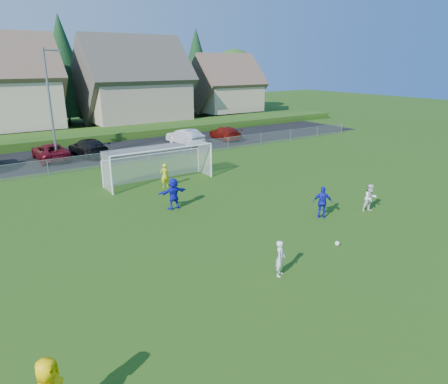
{
  "coord_description": "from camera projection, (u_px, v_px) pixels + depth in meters",
  "views": [
    {
      "loc": [
        -11.22,
        -8.5,
        7.91
      ],
      "look_at": [
        0.0,
        8.0,
        1.4
      ],
      "focal_mm": 32.0,
      "sensor_mm": 36.0,
      "label": 1
    }
  ],
  "objects": [
    {
      "name": "ground",
      "position": [
        342.0,
        281.0,
        15.14
      ],
      "size": [
        160.0,
        160.0,
        0.0
      ],
      "primitive_type": "plane",
      "color": "#193D0C",
      "rests_on": "ground"
    },
    {
      "name": "asphalt_lot",
      "position": [
        105.0,
        152.0,
        36.75
      ],
      "size": [
        60.0,
        60.0,
        0.0
      ],
      "primitive_type": "plane",
      "color": "black",
      "rests_on": "ground"
    },
    {
      "name": "grass_embankment",
      "position": [
        82.0,
        136.0,
        42.52
      ],
      "size": [
        70.0,
        6.0,
        0.8
      ],
      "primitive_type": "cube",
      "color": "#1E420F",
      "rests_on": "ground"
    },
    {
      "name": "soccer_ball",
      "position": [
        337.0,
        243.0,
        18.02
      ],
      "size": [
        0.22,
        0.22,
        0.22
      ],
      "primitive_type": "sphere",
      "color": "white",
      "rests_on": "ground"
    },
    {
      "name": "player_white_a",
      "position": [
        280.0,
        258.0,
        15.34
      ],
      "size": [
        0.63,
        0.59,
        1.45
      ],
      "primitive_type": "imported",
      "rotation": [
        0.0,
        0.0,
        0.63
      ],
      "color": "white",
      "rests_on": "ground"
    },
    {
      "name": "player_white_b",
      "position": [
        370.0,
        198.0,
        21.95
      ],
      "size": [
        0.91,
        0.8,
        1.57
      ],
      "primitive_type": "imported",
      "rotation": [
        0.0,
        0.0,
        -0.32
      ],
      "color": "white",
      "rests_on": "ground"
    },
    {
      "name": "player_blue_a",
      "position": [
        323.0,
        202.0,
        21.03
      ],
      "size": [
        1.02,
        1.01,
        1.73
      ],
      "primitive_type": "imported",
      "rotation": [
        0.0,
        0.0,
        2.36
      ],
      "color": "#131AB7",
      "rests_on": "ground"
    },
    {
      "name": "player_blue_b",
      "position": [
        173.0,
        194.0,
        22.34
      ],
      "size": [
        1.68,
        0.58,
        1.79
      ],
      "primitive_type": "imported",
      "rotation": [
        0.0,
        0.0,
        3.11
      ],
      "color": "#131AB7",
      "rests_on": "ground"
    },
    {
      "name": "goalkeeper",
      "position": [
        165.0,
        175.0,
        26.27
      ],
      "size": [
        0.61,
        0.42,
        1.61
      ],
      "primitive_type": "imported",
      "rotation": [
        0.0,
        0.0,
        3.07
      ],
      "color": "#C9CF18",
      "rests_on": "ground"
    },
    {
      "name": "car_c",
      "position": [
        51.0,
        152.0,
        33.66
      ],
      "size": [
        2.42,
        5.15,
        1.42
      ],
      "primitive_type": "imported",
      "rotation": [
        0.0,
        0.0,
        3.15
      ],
      "color": "maroon",
      "rests_on": "ground"
    },
    {
      "name": "car_d",
      "position": [
        88.0,
        147.0,
        35.12
      ],
      "size": [
        2.63,
        5.4,
        1.51
      ],
      "primitive_type": "imported",
      "rotation": [
        0.0,
        0.0,
        3.24
      ],
      "color": "black",
      "rests_on": "ground"
    },
    {
      "name": "car_f",
      "position": [
        185.0,
        137.0,
        40.08
      ],
      "size": [
        2.15,
        4.85,
        1.55
      ],
      "primitive_type": "imported",
      "rotation": [
        0.0,
        0.0,
        3.25
      ],
      "color": "silver",
      "rests_on": "ground"
    },
    {
      "name": "car_g",
      "position": [
        225.0,
        133.0,
        42.73
      ],
      "size": [
        2.4,
        4.87,
        1.36
      ],
      "primitive_type": "imported",
      "rotation": [
        0.0,
        0.0,
        3.03
      ],
      "color": "maroon",
      "rests_on": "ground"
    },
    {
      "name": "soccer_goal",
      "position": [
        158.0,
        159.0,
        27.25
      ],
      "size": [
        7.42,
        1.9,
        2.5
      ],
      "color": "white",
      "rests_on": "ground"
    },
    {
      "name": "chainlink_fence",
      "position": [
        127.0,
        157.0,
        32.23
      ],
      "size": [
        52.06,
        0.06,
        1.2
      ],
      "color": "gray",
      "rests_on": "ground"
    },
    {
      "name": "streetlight",
      "position": [
        51.0,
        103.0,
        31.69
      ],
      "size": [
        1.38,
        0.18,
        9.0
      ],
      "color": "slate",
      "rests_on": "ground"
    },
    {
      "name": "houses_row",
      "position": [
        75.0,
        67.0,
        47.29
      ],
      "size": [
        53.9,
        11.45,
        13.27
      ],
      "color": "tan",
      "rests_on": "ground"
    },
    {
      "name": "tree_row",
      "position": [
        55.0,
        70.0,
        51.86
      ],
      "size": [
        65.98,
        12.36,
        13.8
      ],
      "color": "#382616",
      "rests_on": "ground"
    }
  ]
}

